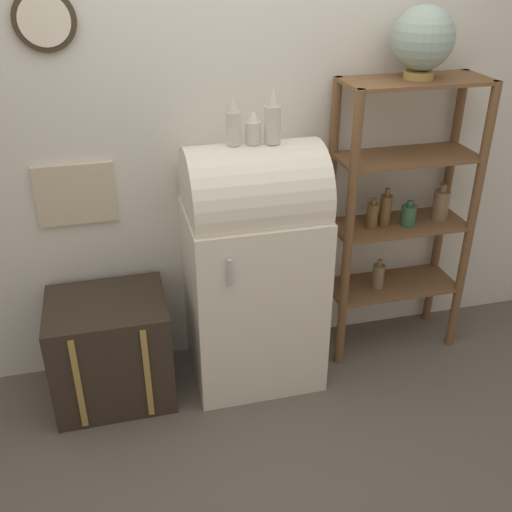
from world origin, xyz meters
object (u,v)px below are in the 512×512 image
globe (423,39)px  vase_left (233,121)px  suitcase_trunk (111,349)px  vase_center (253,128)px  refrigerator (254,264)px  vase_right (273,117)px

globe → vase_left: (-0.96, -0.08, -0.32)m
suitcase_trunk → vase_center: bearing=0.9°
refrigerator → suitcase_trunk: refrigerator is taller
vase_left → vase_center: vase_left is taller
suitcase_trunk → vase_center: (0.78, 0.01, 1.13)m
suitcase_trunk → vase_right: size_ratio=2.23×
vase_center → vase_right: bearing=-9.2°
vase_right → vase_left: bearing=174.2°
suitcase_trunk → globe: globe is taller
vase_left → vase_right: (0.19, -0.02, 0.01)m
suitcase_trunk → vase_right: (0.87, -0.00, 1.18)m
vase_left → suitcase_trunk: bearing=-178.7°
refrigerator → globe: size_ratio=3.90×
globe → vase_left: bearing=-175.3°
vase_left → vase_center: size_ratio=1.49×
vase_right → vase_center: bearing=170.8°
globe → vase_center: globe is taller
vase_center → refrigerator: bearing=-46.5°
suitcase_trunk → vase_right: vase_right is taller
vase_left → refrigerator: bearing=-4.3°
refrigerator → vase_right: vase_right is taller
globe → vase_left: globe is taller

